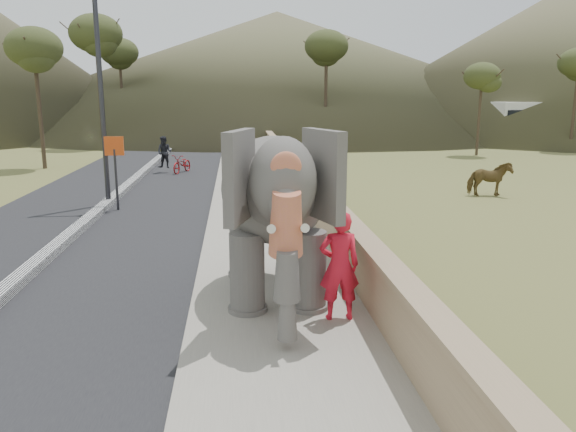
{
  "coord_description": "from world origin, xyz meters",
  "views": [
    {
      "loc": [
        -0.67,
        -5.43,
        3.73
      ],
      "look_at": [
        0.2,
        3.81,
        1.7
      ],
      "focal_mm": 35.0,
      "sensor_mm": 36.0,
      "label": 1
    }
  ],
  "objects_px": {
    "cow": "(489,179)",
    "lamppost": "(108,57)",
    "motorcyclist": "(175,159)",
    "elephant_and_man": "(275,212)"
  },
  "relations": [
    {
      "from": "lamppost",
      "to": "elephant_and_man",
      "type": "relative_size",
      "value": 1.92
    },
    {
      "from": "elephant_and_man",
      "to": "cow",
      "type": "bearing_deg",
      "value": 48.85
    },
    {
      "from": "lamppost",
      "to": "motorcyclist",
      "type": "height_order",
      "value": "lamppost"
    },
    {
      "from": "cow",
      "to": "lamppost",
      "type": "bearing_deg",
      "value": 95.71
    },
    {
      "from": "cow",
      "to": "motorcyclist",
      "type": "xyz_separation_m",
      "value": [
        -12.19,
        7.33,
        0.03
      ]
    },
    {
      "from": "lamppost",
      "to": "cow",
      "type": "distance_m",
      "value": 14.0
    },
    {
      "from": "elephant_and_man",
      "to": "motorcyclist",
      "type": "height_order",
      "value": "elephant_and_man"
    },
    {
      "from": "elephant_and_man",
      "to": "lamppost",
      "type": "bearing_deg",
      "value": 116.59
    },
    {
      "from": "cow",
      "to": "elephant_and_man",
      "type": "relative_size",
      "value": 0.37
    },
    {
      "from": "lamppost",
      "to": "cow",
      "type": "bearing_deg",
      "value": 2.01
    }
  ]
}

